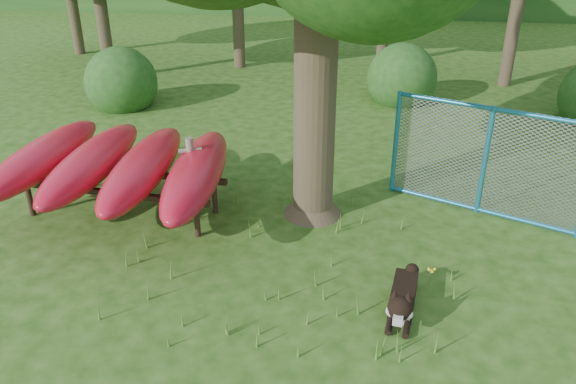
# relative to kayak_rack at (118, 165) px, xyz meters

# --- Properties ---
(ground) EXTENTS (80.00, 80.00, 0.00)m
(ground) POSITION_rel_kayak_rack_xyz_m (2.63, -2.00, -0.88)
(ground) COLOR #20450D
(ground) RESTS_ON ground
(wooden_post) EXTENTS (0.36, 0.21, 1.33)m
(wooden_post) POSITION_rel_kayak_rack_xyz_m (1.15, 0.15, -0.17)
(wooden_post) COLOR #706354
(wooden_post) RESTS_ON ground
(kayak_rack) EXTENTS (3.58, 3.56, 1.15)m
(kayak_rack) POSITION_rel_kayak_rack_xyz_m (0.00, 0.00, 0.00)
(kayak_rack) COLOR black
(kayak_rack) RESTS_ON ground
(husky_dog) EXTENTS (0.44, 1.25, 0.56)m
(husky_dog) POSITION_rel_kayak_rack_xyz_m (4.40, -1.93, -0.68)
(husky_dog) COLOR black
(husky_dog) RESTS_ON ground
(fence_section) EXTENTS (2.86, 1.32, 3.01)m
(fence_section) POSITION_rel_kayak_rack_xyz_m (5.71, 0.94, 0.03)
(fence_section) COLOR teal
(fence_section) RESTS_ON ground
(wildflower_clump) EXTENTS (0.11, 0.12, 0.25)m
(wildflower_clump) POSITION_rel_kayak_rack_xyz_m (4.79, -1.25, -0.68)
(wildflower_clump) COLOR #4E7E29
(wildflower_clump) RESTS_ON ground
(shrub_left) EXTENTS (1.80, 1.80, 1.80)m
(shrub_left) POSITION_rel_kayak_rack_xyz_m (-2.37, 5.50, -0.88)
(shrub_left) COLOR #1E4D18
(shrub_left) RESTS_ON ground
(shrub_mid) EXTENTS (1.80, 1.80, 1.80)m
(shrub_mid) POSITION_rel_kayak_rack_xyz_m (4.63, 7.00, -0.88)
(shrub_mid) COLOR #1E4D18
(shrub_mid) RESTS_ON ground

